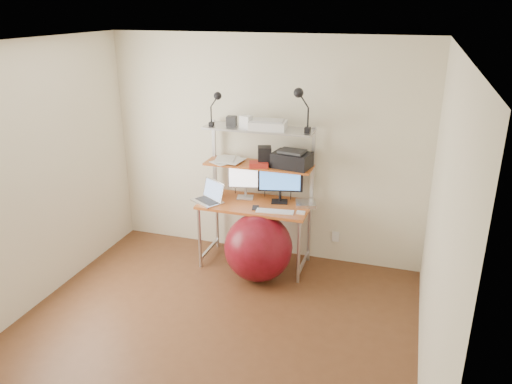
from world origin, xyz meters
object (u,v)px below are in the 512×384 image
laptop (210,197)px  exercise_ball (258,247)px  monitor_black (280,181)px  printer (292,159)px  monitor_silver (246,178)px

laptop → exercise_ball: size_ratio=0.58×
monitor_black → printer: printer is taller
monitor_black → laptop: size_ratio=1.16×
monitor_silver → monitor_black: monitor_black is taller
laptop → monitor_silver: bearing=66.1°
laptop → exercise_ball: (0.62, -0.20, -0.43)m
printer → exercise_ball: (-0.24, -0.41, -0.88)m
monitor_silver → monitor_black: bearing=-14.6°
monitor_black → laptop: 0.79m
printer → exercise_ball: printer is taller
monitor_silver → exercise_ball: bearing=-70.1°
monitor_black → exercise_ball: size_ratio=0.67×
monitor_silver → laptop: monitor_silver is taller
monitor_black → laptop: (-0.73, -0.22, -0.20)m
printer → exercise_ball: bearing=-110.8°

